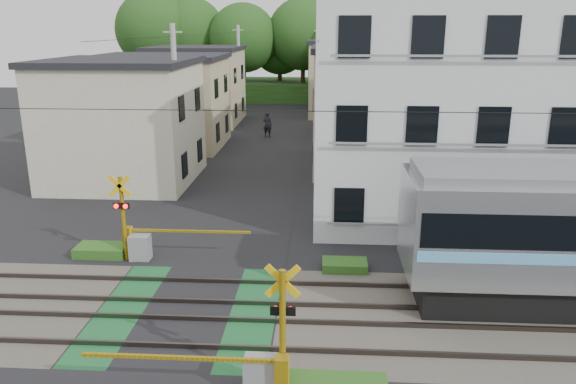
# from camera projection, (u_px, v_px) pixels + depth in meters

# --- Properties ---
(ground) EXTENTS (120.00, 120.00, 0.00)m
(ground) POSITION_uv_depth(u_px,v_px,m) (187.00, 311.00, 16.06)
(ground) COLOR black
(track_bed) EXTENTS (120.00, 120.00, 0.14)m
(track_bed) POSITION_uv_depth(u_px,v_px,m) (187.00, 310.00, 16.05)
(track_bed) COLOR #47423A
(track_bed) RESTS_ON ground
(crossing_signal_near) EXTENTS (4.74, 0.65, 3.09)m
(crossing_signal_near) POSITION_uv_depth(u_px,v_px,m) (264.00, 367.00, 12.21)
(crossing_signal_near) COLOR yellow
(crossing_signal_near) RESTS_ON ground
(crossing_signal_far) EXTENTS (4.74, 0.65, 3.09)m
(crossing_signal_far) POSITION_uv_depth(u_px,v_px,m) (138.00, 240.00, 19.51)
(crossing_signal_far) COLOR yellow
(crossing_signal_far) RESTS_ON ground
(apartment_block) EXTENTS (10.20, 8.36, 9.30)m
(apartment_block) POSITION_uv_depth(u_px,v_px,m) (437.00, 106.00, 23.33)
(apartment_block) COLOR silver
(apartment_block) RESTS_ON ground
(houses_row) EXTENTS (22.07, 31.35, 6.80)m
(houses_row) POSITION_uv_depth(u_px,v_px,m) (274.00, 94.00, 39.94)
(houses_row) COLOR beige
(houses_row) RESTS_ON ground
(tree_hill) EXTENTS (40.00, 12.69, 11.89)m
(tree_hill) POSITION_uv_depth(u_px,v_px,m) (284.00, 46.00, 60.65)
(tree_hill) COLOR #244D19
(tree_hill) RESTS_ON ground
(catenary) EXTENTS (60.00, 5.04, 7.00)m
(catenary) POSITION_uv_depth(u_px,v_px,m) (406.00, 191.00, 14.69)
(catenary) COLOR #2D2D33
(catenary) RESTS_ON ground
(utility_poles) EXTENTS (7.90, 42.00, 8.00)m
(utility_poles) POSITION_uv_depth(u_px,v_px,m) (250.00, 86.00, 37.00)
(utility_poles) COLOR #A5A5A0
(utility_poles) RESTS_ON ground
(pedestrian) EXTENTS (0.75, 0.57, 1.85)m
(pedestrian) POSITION_uv_depth(u_px,v_px,m) (267.00, 124.00, 41.39)
(pedestrian) COLOR black
(pedestrian) RESTS_ON ground
(weed_patches) EXTENTS (10.25, 8.80, 0.40)m
(weed_patches) POSITION_uv_depth(u_px,v_px,m) (248.00, 309.00, 15.82)
(weed_patches) COLOR #2D5E1E
(weed_patches) RESTS_ON ground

